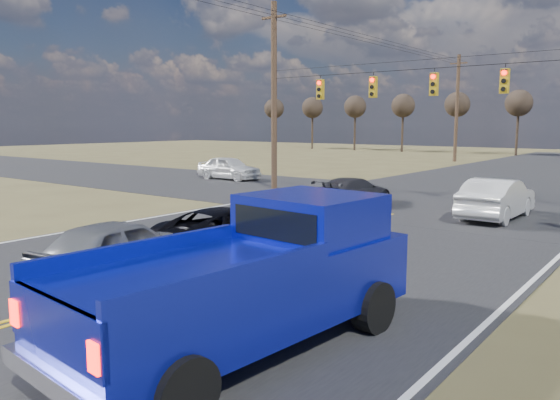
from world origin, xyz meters
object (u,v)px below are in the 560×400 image
Objects in this scene: white_car_queue at (497,199)px; cross_car_west at (229,168)px; dgrey_car_queue at (353,191)px; black_suv at (230,229)px; pickup_truck at (254,278)px; silver_suv at (119,249)px.

cross_car_west is (-18.05, 4.66, -0.01)m from white_car_queue.
black_suv is at bearing 104.63° from dgrey_car_queue.
white_car_queue is at bearing -173.77° from dgrey_car_queue.
pickup_truck is at bearing -136.30° from cross_car_west.
cross_car_west is (-18.52, 19.38, -0.38)m from pickup_truck.
silver_suv is at bearing -143.45° from cross_car_west.
cross_car_west is at bearing -61.57° from silver_suv.
cross_car_west is at bearing -16.78° from dgrey_car_queue.
pickup_truck is 16.02m from dgrey_car_queue.
white_car_queue is 18.64m from cross_car_west.
pickup_truck is at bearing 160.05° from silver_suv.
black_suv is 19.98m from cross_car_west.
black_suv reaches higher than dgrey_car_queue.
dgrey_car_queue is 12.87m from cross_car_west.
black_suv is 0.96× the size of white_car_queue.
dgrey_car_queue is at bearing 119.26° from pickup_truck.
dgrey_car_queue is at bearing -91.14° from silver_suv.
silver_suv is at bearing 95.10° from black_suv.
silver_suv is 22.85m from cross_car_west.
white_car_queue reaches higher than silver_suv.
silver_suv is 3.72m from black_suv.
white_car_queue is (4.45, 13.69, 0.04)m from silver_suv.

